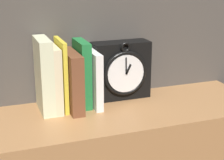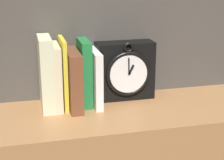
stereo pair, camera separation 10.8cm
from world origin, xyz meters
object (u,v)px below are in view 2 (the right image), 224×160
(book_slot0_cream, at_px, (46,73))
(book_slot5_white, at_px, (95,78))
(clock, at_px, (125,71))
(book_slot3_brown, at_px, (73,80))
(book_slot2_yellow, at_px, (63,73))
(book_slot1_cream, at_px, (56,77))
(book_slot4_green, at_px, (85,73))

(book_slot0_cream, xyz_separation_m, book_slot5_white, (0.15, -0.00, -0.02))
(book_slot0_cream, bearing_deg, clock, 5.74)
(clock, distance_m, book_slot3_brown, 0.18)
(book_slot5_white, bearing_deg, book_slot2_yellow, 175.82)
(book_slot1_cream, bearing_deg, clock, 6.56)
(clock, relative_size, book_slot0_cream, 0.88)
(book_slot2_yellow, distance_m, book_slot5_white, 0.10)
(clock, relative_size, book_slot4_green, 0.95)
(book_slot2_yellow, height_order, book_slot3_brown, book_slot2_yellow)
(book_slot4_green, bearing_deg, book_slot3_brown, -151.07)
(book_slot0_cream, xyz_separation_m, book_slot1_cream, (0.03, -0.00, -0.01))
(book_slot2_yellow, xyz_separation_m, book_slot3_brown, (0.03, -0.02, -0.02))
(clock, xyz_separation_m, book_slot4_green, (-0.13, -0.02, 0.01))
(book_slot1_cream, height_order, book_slot2_yellow, book_slot2_yellow)
(clock, bearing_deg, book_slot3_brown, -167.46)
(book_slot2_yellow, bearing_deg, clock, 6.47)
(book_slot0_cream, distance_m, book_slot2_yellow, 0.05)
(book_slot0_cream, relative_size, book_slot5_white, 1.27)
(book_slot5_white, bearing_deg, book_slot1_cream, 177.99)
(book_slot0_cream, relative_size, book_slot3_brown, 1.24)
(book_slot1_cream, distance_m, book_slot4_green, 0.09)
(clock, height_order, book_slot2_yellow, book_slot2_yellow)
(book_slot2_yellow, bearing_deg, book_slot5_white, -4.18)
(book_slot5_white, bearing_deg, clock, 15.82)
(clock, xyz_separation_m, book_slot1_cream, (-0.22, -0.03, 0.00))
(clock, xyz_separation_m, book_slot0_cream, (-0.25, -0.03, 0.02))
(book_slot1_cream, xyz_separation_m, book_slot4_green, (0.09, 0.01, 0.00))
(book_slot3_brown, bearing_deg, book_slot1_cream, 165.16)
(clock, height_order, book_slot1_cream, book_slot1_cream)
(book_slot2_yellow, distance_m, book_slot3_brown, 0.04)
(book_slot1_cream, bearing_deg, book_slot2_yellow, 7.41)
(clock, distance_m, book_slot2_yellow, 0.20)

